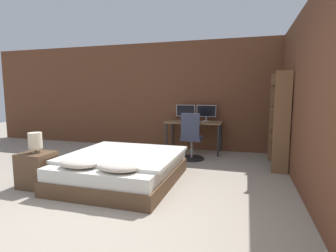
{
  "coord_description": "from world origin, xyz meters",
  "views": [
    {
      "loc": [
        1.37,
        -2.41,
        1.43
      ],
      "look_at": [
        -0.17,
        2.71,
        0.75
      ],
      "focal_mm": 28.0,
      "sensor_mm": 36.0,
      "label": 1
    }
  ],
  "objects_px": {
    "bed": "(122,168)",
    "desk": "(194,126)",
    "office_chair": "(191,141)",
    "keyboard": "(192,122)",
    "computer_mouse": "(204,122)",
    "bookshelf": "(280,116)",
    "nightstand": "(37,170)",
    "monitor_left": "(186,111)",
    "monitor_right": "(206,112)",
    "bedside_lamp": "(35,141)"
  },
  "relations": [
    {
      "from": "bed",
      "to": "desk",
      "type": "bearing_deg",
      "value": 74.0
    },
    {
      "from": "bed",
      "to": "office_chair",
      "type": "xyz_separation_m",
      "value": [
        0.78,
        1.7,
        0.17
      ]
    },
    {
      "from": "keyboard",
      "to": "computer_mouse",
      "type": "xyz_separation_m",
      "value": [
        0.26,
        -0.0,
        0.01
      ]
    },
    {
      "from": "keyboard",
      "to": "bookshelf",
      "type": "distance_m",
      "value": 1.93
    },
    {
      "from": "computer_mouse",
      "to": "office_chair",
      "type": "distance_m",
      "value": 0.65
    },
    {
      "from": "computer_mouse",
      "to": "desk",
      "type": "bearing_deg",
      "value": 140.5
    },
    {
      "from": "computer_mouse",
      "to": "bookshelf",
      "type": "height_order",
      "value": "bookshelf"
    },
    {
      "from": "nightstand",
      "to": "monitor_left",
      "type": "xyz_separation_m",
      "value": [
        1.58,
        3.21,
        0.71
      ]
    },
    {
      "from": "monitor_right",
      "to": "office_chair",
      "type": "height_order",
      "value": "monitor_right"
    },
    {
      "from": "monitor_left",
      "to": "keyboard",
      "type": "distance_m",
      "value": 0.55
    },
    {
      "from": "office_chair",
      "to": "bookshelf",
      "type": "xyz_separation_m",
      "value": [
        1.7,
        -0.17,
        0.6
      ]
    },
    {
      "from": "bedside_lamp",
      "to": "keyboard",
      "type": "height_order",
      "value": "bedside_lamp"
    },
    {
      "from": "nightstand",
      "to": "bed",
      "type": "bearing_deg",
      "value": 26.52
    },
    {
      "from": "desk",
      "to": "bed",
      "type": "bearing_deg",
      "value": -106.0
    },
    {
      "from": "monitor_left",
      "to": "bookshelf",
      "type": "height_order",
      "value": "bookshelf"
    },
    {
      "from": "nightstand",
      "to": "desk",
      "type": "bearing_deg",
      "value": 58.52
    },
    {
      "from": "keyboard",
      "to": "bedside_lamp",
      "type": "bearing_deg",
      "value": -123.42
    },
    {
      "from": "computer_mouse",
      "to": "bed",
      "type": "bearing_deg",
      "value": -113.41
    },
    {
      "from": "nightstand",
      "to": "monitor_left",
      "type": "height_order",
      "value": "monitor_left"
    },
    {
      "from": "bed",
      "to": "computer_mouse",
      "type": "xyz_separation_m",
      "value": [
        0.96,
        2.21,
        0.54
      ]
    },
    {
      "from": "monitor_right",
      "to": "bookshelf",
      "type": "height_order",
      "value": "bookshelf"
    },
    {
      "from": "bed",
      "to": "bookshelf",
      "type": "height_order",
      "value": "bookshelf"
    },
    {
      "from": "nightstand",
      "to": "monitor_right",
      "type": "xyz_separation_m",
      "value": [
        2.09,
        3.21,
        0.71
      ]
    },
    {
      "from": "desk",
      "to": "office_chair",
      "type": "distance_m",
      "value": 0.77
    },
    {
      "from": "bedside_lamp",
      "to": "office_chair",
      "type": "height_order",
      "value": "office_chair"
    },
    {
      "from": "monitor_left",
      "to": "computer_mouse",
      "type": "xyz_separation_m",
      "value": [
        0.52,
        -0.43,
        -0.21
      ]
    },
    {
      "from": "nightstand",
      "to": "desk",
      "type": "xyz_separation_m",
      "value": [
        1.83,
        2.99,
        0.39
      ]
    },
    {
      "from": "monitor_left",
      "to": "bed",
      "type": "bearing_deg",
      "value": -99.43
    },
    {
      "from": "monitor_left",
      "to": "desk",
      "type": "bearing_deg",
      "value": -40.51
    },
    {
      "from": "nightstand",
      "to": "computer_mouse",
      "type": "distance_m",
      "value": 3.52
    },
    {
      "from": "nightstand",
      "to": "bookshelf",
      "type": "distance_m",
      "value": 4.25
    },
    {
      "from": "keyboard",
      "to": "office_chair",
      "type": "distance_m",
      "value": 0.63
    },
    {
      "from": "desk",
      "to": "keyboard",
      "type": "relative_size",
      "value": 3.85
    },
    {
      "from": "monitor_right",
      "to": "office_chair",
      "type": "relative_size",
      "value": 0.47
    },
    {
      "from": "bed",
      "to": "bedside_lamp",
      "type": "height_order",
      "value": "bedside_lamp"
    },
    {
      "from": "bed",
      "to": "nightstand",
      "type": "distance_m",
      "value": 1.27
    },
    {
      "from": "bed",
      "to": "computer_mouse",
      "type": "bearing_deg",
      "value": 66.59
    },
    {
      "from": "bed",
      "to": "monitor_right",
      "type": "relative_size",
      "value": 4.03
    },
    {
      "from": "bedside_lamp",
      "to": "monitor_right",
      "type": "bearing_deg",
      "value": 56.96
    },
    {
      "from": "monitor_left",
      "to": "nightstand",
      "type": "bearing_deg",
      "value": -116.14
    },
    {
      "from": "nightstand",
      "to": "office_chair",
      "type": "height_order",
      "value": "office_chair"
    },
    {
      "from": "monitor_left",
      "to": "bedside_lamp",
      "type": "bearing_deg",
      "value": -116.14
    },
    {
      "from": "bed",
      "to": "monitor_right",
      "type": "distance_m",
      "value": 2.91
    },
    {
      "from": "computer_mouse",
      "to": "bookshelf",
      "type": "distance_m",
      "value": 1.69
    },
    {
      "from": "desk",
      "to": "monitor_right",
      "type": "distance_m",
      "value": 0.47
    },
    {
      "from": "keyboard",
      "to": "bookshelf",
      "type": "bearing_deg",
      "value": -20.78
    },
    {
      "from": "nightstand",
      "to": "bookshelf",
      "type": "bearing_deg",
      "value": 30.1
    },
    {
      "from": "bed",
      "to": "office_chair",
      "type": "bearing_deg",
      "value": 65.22
    },
    {
      "from": "desk",
      "to": "computer_mouse",
      "type": "relative_size",
      "value": 18.85
    },
    {
      "from": "monitor_right",
      "to": "bedside_lamp",
      "type": "bearing_deg",
      "value": -123.04
    }
  ]
}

